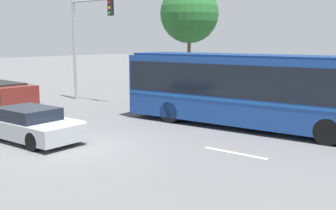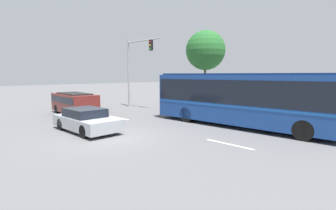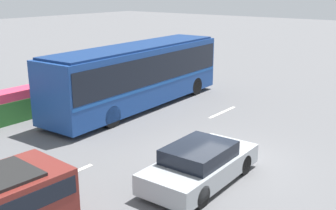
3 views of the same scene
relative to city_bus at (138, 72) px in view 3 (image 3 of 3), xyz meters
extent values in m
plane|color=#5B5B5E|center=(-3.42, -6.98, -1.82)|extent=(140.00, 140.00, 0.00)
cube|color=navy|center=(-0.01, 0.00, -0.15)|extent=(11.34, 2.96, 2.85)
cube|color=black|center=(-0.01, 0.00, 0.31)|extent=(11.12, 2.99, 1.37)
cube|color=#194C9E|center=(-0.01, 0.00, -0.49)|extent=(11.23, 2.99, 0.14)
cube|color=black|center=(5.63, 0.24, 0.20)|extent=(0.15, 2.12, 1.59)
cube|color=navy|center=(-0.01, 0.00, 1.33)|extent=(10.88, 2.75, 0.10)
cylinder|color=black|center=(3.76, 1.26, -1.32)|extent=(1.01, 0.34, 1.00)
cylinder|color=black|center=(3.85, -0.93, -1.32)|extent=(1.01, 0.34, 1.00)
cylinder|color=black|center=(-3.32, 0.96, -1.32)|extent=(1.01, 0.34, 1.00)
cylinder|color=black|center=(-3.22, -1.23, -1.32)|extent=(1.01, 0.34, 1.00)
cube|color=#9EA3A8|center=(-5.25, -7.30, -1.32)|extent=(4.41, 1.96, 0.63)
cube|color=black|center=(-5.36, -7.31, -0.77)|extent=(2.22, 1.70, 0.47)
cylinder|color=black|center=(-3.90, -6.45, -1.48)|extent=(0.67, 0.23, 0.67)
cylinder|color=black|center=(-3.87, -8.11, -1.48)|extent=(0.67, 0.23, 0.67)
cylinder|color=black|center=(-6.58, -6.50, -1.48)|extent=(0.67, 0.23, 0.67)
cylinder|color=black|center=(-6.54, -8.16, -1.48)|extent=(0.67, 0.23, 0.67)
cylinder|color=black|center=(-10.07, -4.29, -1.46)|extent=(0.72, 0.30, 0.71)
cube|color=#286028|center=(-3.28, 3.05, -1.30)|extent=(10.78, 1.01, 1.04)
cube|color=#CC3351|center=(-3.28, 3.05, -0.58)|extent=(10.57, 0.96, 0.41)
cube|color=silver|center=(1.75, -4.00, -1.81)|extent=(2.40, 0.16, 0.01)
cube|color=silver|center=(-7.68, -3.56, -1.81)|extent=(2.40, 0.16, 0.01)
camera|label=1|loc=(8.47, -16.15, 2.02)|focal=44.28mm
camera|label=2|loc=(7.78, -13.79, 1.30)|focal=27.26mm
camera|label=3|loc=(-15.25, -13.75, 4.15)|focal=43.70mm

